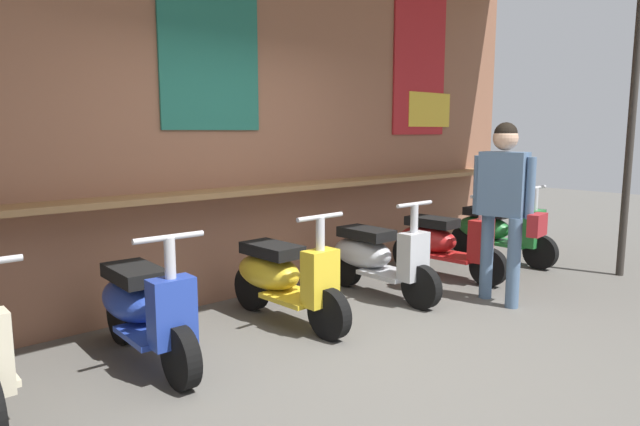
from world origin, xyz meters
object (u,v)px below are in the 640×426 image
at_px(scooter_blue, 143,306).
at_px(scooter_silver, 375,256).
at_px(shopper_with_handbag, 505,195).
at_px(scooter_green, 496,230).
at_px(scooter_yellow, 281,276).
at_px(scooter_red, 441,242).

bearing_deg(scooter_blue, scooter_silver, 91.96).
bearing_deg(scooter_silver, shopper_with_handbag, 36.04).
bearing_deg(scooter_green, scooter_silver, -91.15).
xyz_separation_m(scooter_silver, scooter_green, (2.20, -0.00, 0.00)).
height_order(scooter_yellow, scooter_silver, same).
bearing_deg(scooter_yellow, scooter_silver, 88.26).
relative_size(scooter_silver, scooter_red, 1.00).
distance_m(scooter_yellow, shopper_with_handbag, 2.18).
xyz_separation_m(scooter_silver, shopper_with_handbag, (0.69, -0.96, 0.64)).
xyz_separation_m(scooter_yellow, scooter_red, (2.23, -0.00, 0.00)).
height_order(scooter_blue, scooter_silver, same).
height_order(scooter_yellow, scooter_red, same).
height_order(scooter_blue, shopper_with_handbag, shopper_with_handbag).
bearing_deg(scooter_red, scooter_blue, -94.27).
distance_m(scooter_yellow, scooter_green, 3.36).
relative_size(scooter_red, shopper_with_handbag, 0.83).
distance_m(scooter_yellow, scooter_red, 2.23).
height_order(scooter_blue, scooter_yellow, same).
bearing_deg(scooter_yellow, shopper_with_handbag, 60.69).
distance_m(scooter_silver, scooter_red, 1.07).
xyz_separation_m(scooter_silver, scooter_red, (1.07, -0.00, 0.00)).
distance_m(scooter_silver, shopper_with_handbag, 1.35).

